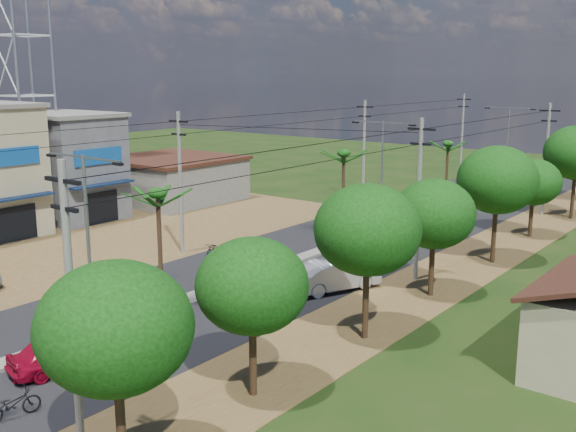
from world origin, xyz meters
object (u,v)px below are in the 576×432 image
object	(u,v)px
car_red_near	(62,354)
car_white_far	(382,205)
car_silver_mid	(335,276)
moto_rider_east	(12,406)

from	to	relation	value
car_red_near	car_white_far	distance (m)	33.83
car_red_near	car_silver_mid	world-z (taller)	car_silver_mid
car_red_near	car_white_far	xyz separation A→B (m)	(-5.12, 33.44, 0.02)
car_white_far	moto_rider_east	bearing A→B (deg)	-56.04
car_silver_mid	moto_rider_east	bearing A→B (deg)	110.30
moto_rider_east	car_white_far	bearing A→B (deg)	-67.53
car_red_near	car_silver_mid	bearing A→B (deg)	-88.39
car_white_far	car_silver_mid	bearing A→B (deg)	-43.93
car_silver_mid	car_white_far	bearing A→B (deg)	-43.72
car_white_far	moto_rider_east	xyz separation A→B (m)	(7.11, -36.71, -0.22)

